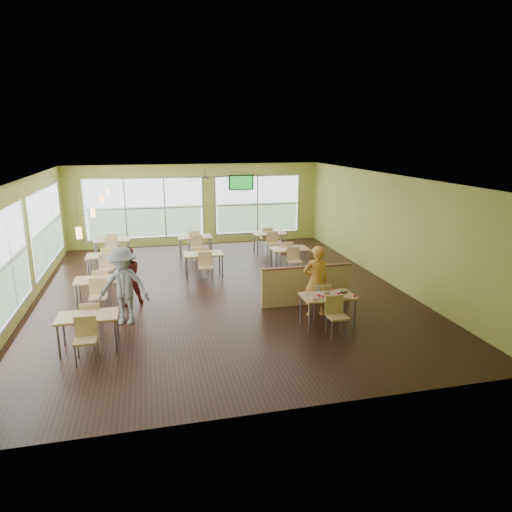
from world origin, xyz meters
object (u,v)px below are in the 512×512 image
Objects in this scene: half_wall_divider at (307,285)px; man_plaid at (316,281)px; main_table at (328,300)px; food_basket at (342,291)px.

half_wall_divider is 1.37× the size of man_plaid.
man_plaid is at bearing 93.26° from main_table.
main_table reaches higher than food_basket.
man_plaid is (-0.04, 0.69, 0.24)m from main_table.
half_wall_divider reaches higher than main_table.
man_plaid reaches higher than food_basket.
main_table is at bearing -162.80° from food_basket.
half_wall_divider reaches higher than food_basket.
main_table is 0.63× the size of half_wall_divider.
man_plaid is at bearing 127.91° from food_basket.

